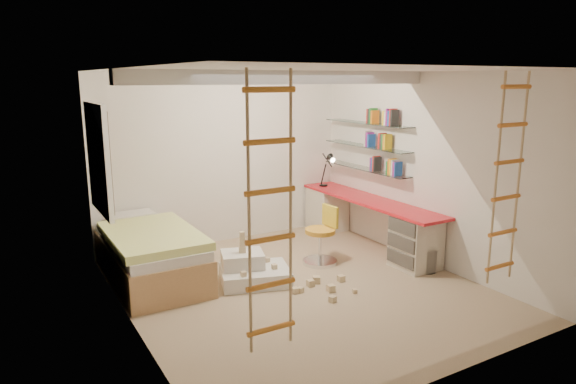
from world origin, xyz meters
TOP-DOWN VIEW (x-y plane):
  - floor at (0.00, 0.00)m, footprint 4.50×4.50m
  - ceiling_beam at (0.00, 0.30)m, footprint 4.00×0.18m
  - window_frame at (-1.97, 1.50)m, footprint 0.06×1.15m
  - window_blind at (-1.93, 1.50)m, footprint 0.02×1.00m
  - rope_ladder_left at (-1.35, -1.75)m, footprint 0.41×0.04m
  - rope_ladder_right at (1.35, -1.75)m, footprint 0.41×0.04m
  - waste_bin at (1.75, -0.36)m, footprint 0.25×0.25m
  - desk at (1.72, 0.86)m, footprint 0.56×2.80m
  - shelves at (1.87, 1.13)m, footprint 0.25×1.80m
  - bed at (-1.48, 1.23)m, footprint 1.02×2.00m
  - task_lamp at (1.67, 1.82)m, footprint 0.14×0.36m
  - swivel_chair at (0.71, 0.61)m, footprint 0.50×0.50m
  - play_platform at (-0.42, 0.49)m, footprint 1.00×0.88m
  - toy_blocks at (-0.06, 0.11)m, footprint 1.26×1.19m
  - books at (1.87, 1.13)m, footprint 0.14×0.70m

SIDE VIEW (x-z plane):
  - floor at x=0.00m, z-range 0.00..0.00m
  - play_platform at x=-0.42m, z-range -0.04..0.33m
  - waste_bin at x=1.75m, z-range 0.00..0.31m
  - toy_blocks at x=-0.06m, z-range -0.14..0.51m
  - swivel_chair at x=0.71m, z-range -0.11..0.70m
  - bed at x=-1.48m, z-range -0.02..0.67m
  - desk at x=1.72m, z-range 0.03..0.78m
  - task_lamp at x=1.67m, z-range 0.85..1.42m
  - shelves at x=1.87m, z-range 1.14..1.86m
  - rope_ladder_left at x=-1.35m, z-range 0.45..2.58m
  - rope_ladder_right at x=1.35m, z-range 0.45..2.58m
  - window_frame at x=-1.97m, z-range 0.88..2.23m
  - window_blind at x=-1.93m, z-range 0.95..2.15m
  - books at x=1.87m, z-range 1.16..2.08m
  - ceiling_beam at x=0.00m, z-range 2.44..2.60m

